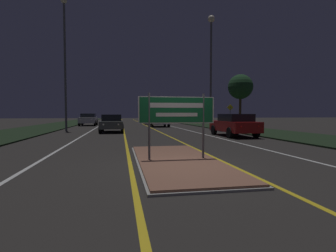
{
  "coord_description": "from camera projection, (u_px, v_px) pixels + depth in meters",
  "views": [
    {
      "loc": [
        -1.69,
        -7.29,
        1.49
      ],
      "look_at": [
        0.0,
        2.03,
        1.04
      ],
      "focal_mm": 28.0,
      "sensor_mm": 36.0,
      "label": 1
    }
  ],
  "objects": [
    {
      "name": "ground_plane",
      "position": [
        181.0,
        165.0,
        7.54
      ],
      "size": [
        160.0,
        160.0,
        0.0
      ],
      "primitive_type": "plane",
      "color": "#282623"
    },
    {
      "name": "median_island",
      "position": [
        177.0,
        161.0,
        8.06
      ],
      "size": [
        2.47,
        6.51,
        0.1
      ],
      "color": "#999993",
      "rests_on": "ground_plane"
    },
    {
      "name": "verge_left",
      "position": [
        39.0,
        128.0,
        25.5
      ],
      "size": [
        5.0,
        100.0,
        0.08
      ],
      "color": "black",
      "rests_on": "ground_plane"
    },
    {
      "name": "verge_right",
      "position": [
        224.0,
        127.0,
        28.89
      ],
      "size": [
        5.0,
        100.0,
        0.08
      ],
      "color": "black",
      "rests_on": "ground_plane"
    },
    {
      "name": "centre_line_yellow_left",
      "position": [
        123.0,
        126.0,
        31.85
      ],
      "size": [
        0.12,
        70.0,
        0.01
      ],
      "color": "gold",
      "rests_on": "ground_plane"
    },
    {
      "name": "centre_line_yellow_right",
      "position": [
        146.0,
        126.0,
        32.36
      ],
      "size": [
        0.12,
        70.0,
        0.01
      ],
      "color": "gold",
      "rests_on": "ground_plane"
    },
    {
      "name": "lane_line_white_left",
      "position": [
        99.0,
        126.0,
        31.36
      ],
      "size": [
        0.12,
        70.0,
        0.01
      ],
      "color": "silver",
      "rests_on": "ground_plane"
    },
    {
      "name": "lane_line_white_right",
      "position": [
        168.0,
        125.0,
        32.86
      ],
      "size": [
        0.12,
        70.0,
        0.01
      ],
      "color": "silver",
      "rests_on": "ground_plane"
    },
    {
      "name": "edge_line_white_left",
      "position": [
        73.0,
        126.0,
        30.82
      ],
      "size": [
        0.1,
        70.0,
        0.01
      ],
      "color": "silver",
      "rests_on": "ground_plane"
    },
    {
      "name": "edge_line_white_right",
      "position": [
        191.0,
        125.0,
        33.39
      ],
      "size": [
        0.1,
        70.0,
        0.01
      ],
      "color": "silver",
      "rests_on": "ground_plane"
    },
    {
      "name": "highway_sign",
      "position": [
        177.0,
        113.0,
        7.98
      ],
      "size": [
        2.35,
        0.07,
        2.01
      ],
      "color": "#56565B",
      "rests_on": "median_island"
    },
    {
      "name": "streetlight_left_near",
      "position": [
        65.0,
        47.0,
        21.89
      ],
      "size": [
        0.53,
        0.53,
        11.16
      ],
      "color": "#56565B",
      "rests_on": "ground_plane"
    },
    {
      "name": "streetlight_right_near",
      "position": [
        211.0,
        52.0,
        22.97
      ],
      "size": [
        0.61,
        0.61,
        10.06
      ],
      "color": "#56565B",
      "rests_on": "ground_plane"
    },
    {
      "name": "car_receding_0",
      "position": [
        234.0,
        124.0,
        17.17
      ],
      "size": [
        1.92,
        4.48,
        1.47
      ],
      "color": "maroon",
      "rests_on": "ground_plane"
    },
    {
      "name": "car_receding_1",
      "position": [
        159.0,
        120.0,
        29.59
      ],
      "size": [
        2.04,
        4.09,
        1.43
      ],
      "color": "#B7B7BC",
      "rests_on": "ground_plane"
    },
    {
      "name": "car_receding_2",
      "position": [
        150.0,
        119.0,
        37.53
      ],
      "size": [
        1.94,
        4.51,
        1.42
      ],
      "color": "#B7B7BC",
      "rests_on": "ground_plane"
    },
    {
      "name": "car_receding_3",
      "position": [
        164.0,
        117.0,
        45.86
      ],
      "size": [
        1.9,
        4.15,
        1.51
      ],
      "color": "maroon",
      "rests_on": "ground_plane"
    },
    {
      "name": "car_approaching_0",
      "position": [
        112.0,
        123.0,
        21.02
      ],
      "size": [
        1.85,
        4.1,
        1.42
      ],
      "color": "#4C514C",
      "rests_on": "ground_plane"
    },
    {
      "name": "car_approaching_1",
      "position": [
        88.0,
        119.0,
        32.59
      ],
      "size": [
        2.03,
        4.18,
        1.49
      ],
      "color": "#B7B7BC",
      "rests_on": "ground_plane"
    },
    {
      "name": "warning_sign",
      "position": [
        230.0,
        114.0,
        24.25
      ],
      "size": [
        0.6,
        0.06,
        2.28
      ],
      "color": "#56565B",
      "rests_on": "verge_right"
    },
    {
      "name": "roadside_palm_right",
      "position": [
        240.0,
        87.0,
        25.66
      ],
      "size": [
        2.42,
        2.42,
        5.25
      ],
      "color": "#4C3823",
      "rests_on": "verge_right"
    }
  ]
}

